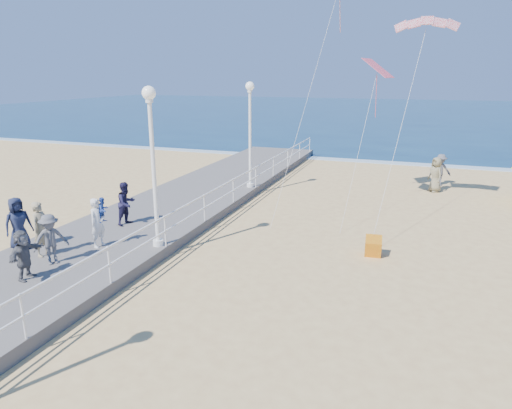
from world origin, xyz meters
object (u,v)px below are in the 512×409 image
(spectator_4, at_px, (18,224))
(box_kite, at_px, (373,248))
(beach_walker_a, at_px, (440,170))
(spectator_5, at_px, (24,255))
(spectator_6, at_px, (41,229))
(beach_walker_c, at_px, (436,175))
(woman_holding_toddler, at_px, (98,223))
(toddler_held, at_px, (103,210))
(spectator_7, at_px, (126,203))
(lamp_post_mid, at_px, (152,151))
(lamp_post_far, at_px, (250,124))
(spectator_2, at_px, (50,239))

(spectator_4, distance_m, box_kite, 11.99)
(beach_walker_a, xyz_separation_m, box_kite, (-2.38, -11.92, -0.60))
(spectator_5, height_order, beach_walker_a, spectator_5)
(spectator_6, distance_m, box_kite, 11.01)
(beach_walker_a, height_order, beach_walker_c, beach_walker_c)
(woman_holding_toddler, relative_size, toddler_held, 1.97)
(spectator_7, distance_m, box_kite, 9.42)
(woman_holding_toddler, xyz_separation_m, box_kite, (8.78, 3.29, -0.95))
(spectator_7, bearing_deg, box_kite, -72.08)
(lamp_post_mid, distance_m, woman_holding_toddler, 3.12)
(lamp_post_far, relative_size, spectator_5, 3.63)
(spectator_5, bearing_deg, spectator_4, 40.42)
(spectator_6, xyz_separation_m, beach_walker_a, (12.36, 16.48, -0.41))
(spectator_2, xyz_separation_m, spectator_4, (-1.94, 0.63, 0.09))
(spectator_4, relative_size, spectator_7, 1.06)
(spectator_4, height_order, spectator_7, spectator_4)
(woman_holding_toddler, distance_m, box_kite, 9.43)
(spectator_2, distance_m, spectator_6, 0.91)
(lamp_post_mid, bearing_deg, spectator_6, -146.10)
(lamp_post_far, relative_size, spectator_4, 2.98)
(beach_walker_a, relative_size, beach_walker_c, 0.96)
(lamp_post_mid, relative_size, beach_walker_a, 2.97)
(toddler_held, xyz_separation_m, spectator_6, (-1.34, -1.41, -0.38))
(spectator_6, bearing_deg, spectator_7, -13.01)
(lamp_post_mid, bearing_deg, beach_walker_a, 57.13)
(lamp_post_far, relative_size, beach_walker_a, 2.97)
(spectator_4, relative_size, box_kite, 2.98)
(lamp_post_mid, xyz_separation_m, beach_walker_a, (9.34, 14.45, -2.77))
(lamp_post_mid, xyz_separation_m, beach_walker_c, (9.08, 12.90, -2.73))
(toddler_held, xyz_separation_m, spectator_2, (-0.55, -1.86, -0.48))
(spectator_5, xyz_separation_m, spectator_7, (-0.23, 5.21, 0.11))
(spectator_4, bearing_deg, spectator_2, -84.92)
(beach_walker_a, distance_m, beach_walker_c, 1.58)
(spectator_4, distance_m, beach_walker_c, 19.81)
(spectator_7, xyz_separation_m, box_kite, (9.33, 0.91, -0.94))
(lamp_post_mid, xyz_separation_m, spectator_7, (-2.37, 1.62, -2.42))
(spectator_2, relative_size, beach_walker_c, 0.86)
(spectator_4, xyz_separation_m, spectator_7, (1.79, 3.47, -0.05))
(spectator_2, relative_size, box_kite, 2.66)
(spectator_4, distance_m, beach_walker_a, 21.17)
(spectator_4, distance_m, spectator_5, 2.67)
(lamp_post_mid, relative_size, toddler_held, 6.19)
(box_kite, bearing_deg, spectator_2, -156.47)
(lamp_post_mid, height_order, box_kite, lamp_post_mid)
(spectator_7, bearing_deg, lamp_post_mid, -112.02)
(spectator_5, relative_size, beach_walker_a, 0.82)
(lamp_post_far, relative_size, toddler_held, 6.19)
(toddler_held, relative_size, beach_walker_c, 0.46)
(spectator_6, height_order, box_kite, spectator_6)
(lamp_post_far, relative_size, spectator_7, 3.16)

